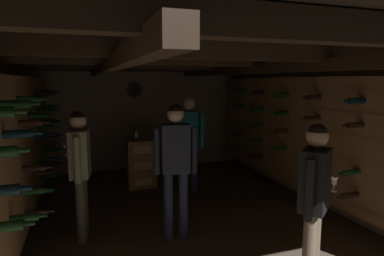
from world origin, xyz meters
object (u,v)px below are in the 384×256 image
at_px(person_guest_near_right, 314,193).
at_px(person_guest_mid_left, 80,163).
at_px(person_guest_far_right, 189,136).
at_px(wine_crate_stack, 141,164).
at_px(display_bottle, 136,133).
at_px(person_host_center, 176,158).

relative_size(person_guest_near_right, person_guest_mid_left, 0.99).
bearing_deg(person_guest_far_right, wine_crate_stack, 137.87).
relative_size(display_bottle, person_guest_mid_left, 0.21).
height_order(person_guest_near_right, person_guest_far_right, person_guest_far_right).
xyz_separation_m(wine_crate_stack, person_host_center, (0.06, -2.15, 0.59)).
distance_m(person_guest_mid_left, person_guest_far_right, 2.14).
bearing_deg(person_guest_far_right, person_guest_mid_left, -147.26).
relative_size(wine_crate_stack, person_guest_near_right, 0.56).
bearing_deg(person_guest_mid_left, wine_crate_stack, 59.46).
bearing_deg(person_guest_far_right, display_bottle, 137.98).
relative_size(display_bottle, person_guest_far_right, 0.20).
height_order(wine_crate_stack, person_host_center, person_host_center).
height_order(person_host_center, person_guest_near_right, person_host_center).
distance_m(display_bottle, person_host_center, 2.22).
height_order(wine_crate_stack, display_bottle, display_bottle).
xyz_separation_m(wine_crate_stack, person_guest_far_right, (0.73, -0.66, 0.60)).
distance_m(wine_crate_stack, person_guest_near_right, 3.78).
height_order(person_host_center, person_guest_far_right, person_guest_far_right).
distance_m(wine_crate_stack, person_guest_far_right, 1.15).
xyz_separation_m(person_guest_near_right, person_guest_mid_left, (-2.03, 1.80, 0.01)).
relative_size(wine_crate_stack, person_guest_far_right, 0.52).
relative_size(person_guest_mid_left, person_guest_far_right, 0.95).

